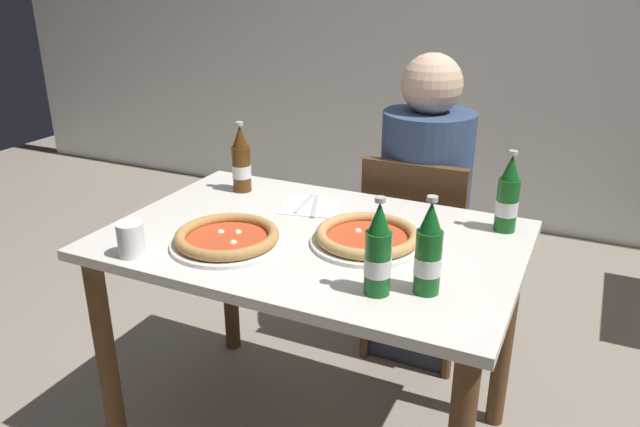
{
  "coord_description": "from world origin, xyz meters",
  "views": [
    {
      "loc": [
        0.72,
        -1.48,
        1.48
      ],
      "look_at": [
        0.0,
        0.05,
        0.8
      ],
      "focal_mm": 34.22,
      "sensor_mm": 36.0,
      "label": 1
    }
  ],
  "objects_px": {
    "dining_table_main": "(313,270)",
    "pizza_margherita_near": "(367,237)",
    "chair_behind_table": "(418,247)",
    "napkin_with_cutlery": "(310,206)",
    "diner_seated": "(423,218)",
    "pizza_marinara_far": "(227,238)",
    "paper_cup": "(131,240)",
    "beer_bottle_right": "(428,253)",
    "beer_bottle_left": "(508,198)",
    "beer_bottle_extra": "(378,254)",
    "beer_bottle_center": "(241,162)"
  },
  "relations": [
    {
      "from": "dining_table_main",
      "to": "pizza_margherita_near",
      "type": "bearing_deg",
      "value": 3.53
    },
    {
      "from": "chair_behind_table",
      "to": "napkin_with_cutlery",
      "type": "xyz_separation_m",
      "value": [
        -0.26,
        -0.41,
        0.27
      ]
    },
    {
      "from": "dining_table_main",
      "to": "diner_seated",
      "type": "relative_size",
      "value": 0.99
    },
    {
      "from": "dining_table_main",
      "to": "pizza_marinara_far",
      "type": "distance_m",
      "value": 0.29
    },
    {
      "from": "napkin_with_cutlery",
      "to": "paper_cup",
      "type": "distance_m",
      "value": 0.61
    },
    {
      "from": "beer_bottle_right",
      "to": "paper_cup",
      "type": "bearing_deg",
      "value": -169.5
    },
    {
      "from": "paper_cup",
      "to": "beer_bottle_left",
      "type": "bearing_deg",
      "value": 34.47
    },
    {
      "from": "beer_bottle_left",
      "to": "pizza_margherita_near",
      "type": "bearing_deg",
      "value": -141.53
    },
    {
      "from": "pizza_margherita_near",
      "to": "napkin_with_cutlery",
      "type": "xyz_separation_m",
      "value": [
        -0.28,
        0.19,
        -0.02
      ]
    },
    {
      "from": "diner_seated",
      "to": "paper_cup",
      "type": "distance_m",
      "value": 1.15
    },
    {
      "from": "dining_table_main",
      "to": "beer_bottle_extra",
      "type": "relative_size",
      "value": 4.86
    },
    {
      "from": "dining_table_main",
      "to": "pizza_margherita_near",
      "type": "xyz_separation_m",
      "value": [
        0.17,
        0.01,
        0.13
      ]
    },
    {
      "from": "pizza_margherita_near",
      "to": "pizza_marinara_far",
      "type": "xyz_separation_m",
      "value": [
        -0.36,
        -0.18,
        0.0
      ]
    },
    {
      "from": "beer_bottle_center",
      "to": "beer_bottle_right",
      "type": "relative_size",
      "value": 1.0
    },
    {
      "from": "pizza_margherita_near",
      "to": "beer_bottle_left",
      "type": "relative_size",
      "value": 1.32
    },
    {
      "from": "pizza_margherita_near",
      "to": "beer_bottle_right",
      "type": "height_order",
      "value": "beer_bottle_right"
    },
    {
      "from": "napkin_with_cutlery",
      "to": "paper_cup",
      "type": "xyz_separation_m",
      "value": [
        -0.28,
        -0.54,
        0.04
      ]
    },
    {
      "from": "beer_bottle_center",
      "to": "beer_bottle_right",
      "type": "height_order",
      "value": "same"
    },
    {
      "from": "dining_table_main",
      "to": "napkin_with_cutlery",
      "type": "bearing_deg",
      "value": 118.36
    },
    {
      "from": "beer_bottle_extra",
      "to": "paper_cup",
      "type": "xyz_separation_m",
      "value": [
        -0.68,
        -0.09,
        -0.06
      ]
    },
    {
      "from": "pizza_marinara_far",
      "to": "napkin_with_cutlery",
      "type": "xyz_separation_m",
      "value": [
        0.08,
        0.37,
        -0.02
      ]
    },
    {
      "from": "diner_seated",
      "to": "beer_bottle_left",
      "type": "xyz_separation_m",
      "value": [
        0.35,
        -0.38,
        0.27
      ]
    },
    {
      "from": "dining_table_main",
      "to": "beer_bottle_extra",
      "type": "height_order",
      "value": "beer_bottle_extra"
    },
    {
      "from": "pizza_marinara_far",
      "to": "beer_bottle_center",
      "type": "distance_m",
      "value": 0.46
    },
    {
      "from": "beer_bottle_right",
      "to": "napkin_with_cutlery",
      "type": "distance_m",
      "value": 0.65
    },
    {
      "from": "pizza_margherita_near",
      "to": "paper_cup",
      "type": "height_order",
      "value": "paper_cup"
    },
    {
      "from": "dining_table_main",
      "to": "paper_cup",
      "type": "relative_size",
      "value": 12.63
    },
    {
      "from": "beer_bottle_right",
      "to": "pizza_margherita_near",
      "type": "bearing_deg",
      "value": 138.97
    },
    {
      "from": "pizza_marinara_far",
      "to": "napkin_with_cutlery",
      "type": "relative_size",
      "value": 1.5
    },
    {
      "from": "chair_behind_table",
      "to": "napkin_with_cutlery",
      "type": "bearing_deg",
      "value": 56.7
    },
    {
      "from": "beer_bottle_right",
      "to": "beer_bottle_extra",
      "type": "relative_size",
      "value": 1.0
    },
    {
      "from": "pizza_margherita_near",
      "to": "beer_bottle_extra",
      "type": "distance_m",
      "value": 0.29
    },
    {
      "from": "beer_bottle_right",
      "to": "napkin_with_cutlery",
      "type": "height_order",
      "value": "beer_bottle_right"
    },
    {
      "from": "diner_seated",
      "to": "napkin_with_cutlery",
      "type": "xyz_separation_m",
      "value": [
        -0.26,
        -0.46,
        0.17
      ]
    },
    {
      "from": "chair_behind_table",
      "to": "dining_table_main",
      "type": "bearing_deg",
      "value": 75.39
    },
    {
      "from": "diner_seated",
      "to": "beer_bottle_center",
      "type": "xyz_separation_m",
      "value": [
        -0.55,
        -0.42,
        0.27
      ]
    },
    {
      "from": "diner_seated",
      "to": "beer_bottle_extra",
      "type": "xyz_separation_m",
      "value": [
        0.14,
        -0.9,
        0.27
      ]
    },
    {
      "from": "paper_cup",
      "to": "beer_bottle_extra",
      "type": "bearing_deg",
      "value": 7.56
    },
    {
      "from": "diner_seated",
      "to": "beer_bottle_left",
      "type": "distance_m",
      "value": 0.59
    },
    {
      "from": "dining_table_main",
      "to": "beer_bottle_left",
      "type": "distance_m",
      "value": 0.62
    },
    {
      "from": "pizza_margherita_near",
      "to": "beer_bottle_center",
      "type": "xyz_separation_m",
      "value": [
        -0.56,
        0.23,
        0.08
      ]
    },
    {
      "from": "chair_behind_table",
      "to": "diner_seated",
      "type": "relative_size",
      "value": 0.7
    },
    {
      "from": "chair_behind_table",
      "to": "beer_bottle_left",
      "type": "relative_size",
      "value": 3.44
    },
    {
      "from": "beer_bottle_left",
      "to": "diner_seated",
      "type": "bearing_deg",
      "value": 132.6
    },
    {
      "from": "diner_seated",
      "to": "beer_bottle_left",
      "type": "height_order",
      "value": "diner_seated"
    },
    {
      "from": "napkin_with_cutlery",
      "to": "paper_cup",
      "type": "relative_size",
      "value": 2.27
    },
    {
      "from": "dining_table_main",
      "to": "chair_behind_table",
      "type": "xyz_separation_m",
      "value": [
        0.15,
        0.61,
        -0.15
      ]
    },
    {
      "from": "beer_bottle_right",
      "to": "beer_bottle_left",
      "type": "bearing_deg",
      "value": 77.02
    },
    {
      "from": "diner_seated",
      "to": "pizza_margherita_near",
      "type": "bearing_deg",
      "value": -88.63
    },
    {
      "from": "napkin_with_cutlery",
      "to": "diner_seated",
      "type": "bearing_deg",
      "value": 60.25
    }
  ]
}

